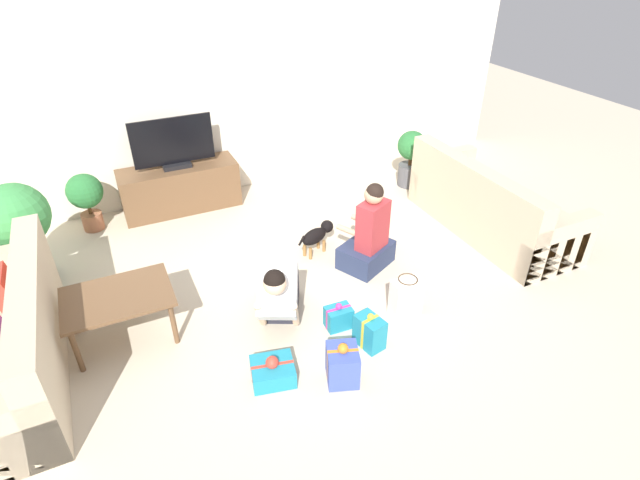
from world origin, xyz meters
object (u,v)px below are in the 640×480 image
object	(u,v)px
sofa_right	(489,207)
coffee_table	(118,301)
gift_box_d	(339,317)
potted_plant_corner_right	(411,155)
potted_plant_back_left	(86,196)
dog	(318,235)
sofa_left	(3,346)
tv_console	(180,188)
gift_box_b	(370,332)
person_sitting	(369,238)
gift_box_a	(273,371)
tv	(173,146)
person_kneeling	(279,293)
gift_box_c	(342,364)
gift_bag_a	(406,297)
potted_plant_corner_left	(17,221)

from	to	relation	value
sofa_right	coffee_table	world-z (taller)	sofa_right
gift_box_d	coffee_table	bearing A→B (deg)	158.89
potted_plant_corner_right	potted_plant_back_left	world-z (taller)	potted_plant_corner_right
dog	sofa_left	bearing A→B (deg)	80.49
sofa_right	tv_console	distance (m)	3.64
tv_console	potted_plant_corner_right	bearing A→B (deg)	-12.55
tv_console	gift_box_b	size ratio (longest dim) A/B	4.12
potted_plant_corner_right	coffee_table	bearing A→B (deg)	-159.40
person_sitting	gift_box_a	bearing A→B (deg)	9.51
potted_plant_back_left	dog	xyz separation A→B (m)	(2.14, -1.54, -0.21)
sofa_right	sofa_left	bearing A→B (deg)	91.65
sofa_left	coffee_table	world-z (taller)	sofa_left
sofa_right	gift_box_b	distance (m)	2.39
tv	person_sitting	bearing A→B (deg)	-54.41
tv	person_kneeling	distance (m)	2.54
coffee_table	gift_box_c	world-z (taller)	coffee_table
tv	coffee_table	bearing A→B (deg)	-114.13
coffee_table	gift_bag_a	xyz separation A→B (m)	(2.32, -0.76, -0.21)
tv	person_kneeling	bearing A→B (deg)	-82.42
sofa_left	sofa_right	size ratio (longest dim) A/B	1.00
person_kneeling	gift_bag_a	size ratio (longest dim) A/B	2.04
potted_plant_corner_left	dog	distance (m)	2.89
gift_box_a	gift_bag_a	size ratio (longest dim) A/B	0.97
person_sitting	gift_box_b	distance (m)	1.17
sofa_right	gift_bag_a	world-z (taller)	sofa_right
coffee_table	potted_plant_corner_right	xyz separation A→B (m)	(3.83, 1.44, 0.03)
tv	potted_plant_corner_left	xyz separation A→B (m)	(-1.64, -0.78, -0.18)
person_sitting	gift_box_a	distance (m)	1.77
sofa_right	person_sitting	size ratio (longest dim) A/B	2.14
sofa_right	gift_box_c	xyz separation A→B (m)	(-2.52, -1.28, -0.15)
sofa_left	gift_box_b	size ratio (longest dim) A/B	6.02
potted_plant_corner_left	potted_plant_back_left	bearing A→B (deg)	50.77
gift_box_d	gift_bag_a	size ratio (longest dim) A/B	0.65
gift_box_b	potted_plant_corner_right	bearing A→B (deg)	50.28
dog	gift_box_c	bearing A→B (deg)	140.77
person_kneeling	gift_box_c	world-z (taller)	person_kneeling
dog	tv_console	bearing A→B (deg)	14.29
tv_console	person_sitting	xyz separation A→B (m)	(1.46, -2.04, 0.06)
gift_box_d	gift_bag_a	xyz separation A→B (m)	(0.62, -0.10, 0.09)
sofa_left	gift_box_c	distance (m)	2.58
tv_console	gift_box_a	distance (m)	3.06
gift_box_d	gift_box_a	bearing A→B (deg)	-156.78
gift_box_a	gift_box_d	size ratio (longest dim) A/B	1.50
sofa_right	person_kneeling	world-z (taller)	sofa_right
gift_box_b	dog	bearing A→B (deg)	82.08
sofa_left	tv	xyz separation A→B (m)	(1.79, 2.14, 0.52)
dog	gift_box_d	world-z (taller)	dog
potted_plant_back_left	gift_box_c	xyz separation A→B (m)	(1.56, -3.24, -0.27)
sofa_left	potted_plant_back_left	distance (m)	2.23
coffee_table	potted_plant_corner_left	size ratio (longest dim) A/B	0.86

